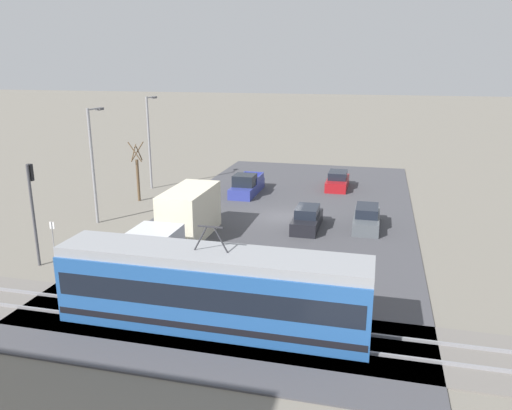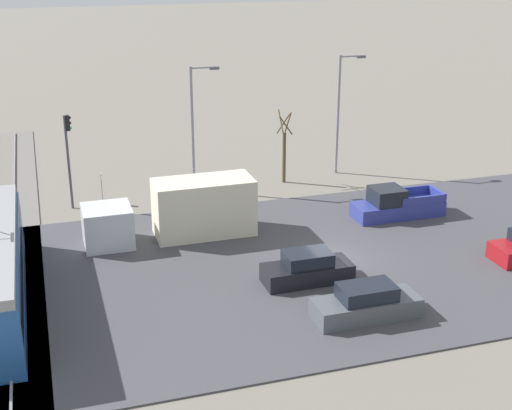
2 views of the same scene
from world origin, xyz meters
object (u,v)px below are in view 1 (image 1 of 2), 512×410
object	(u,v)px
light_rail_tram	(212,290)
sedan_car_1	(307,219)
traffic_light_pole	(33,202)
street_lamp_mid_block	(150,136)
pickup_truck	(247,186)
sedan_car_0	(367,218)
street_tree	(138,174)
sedan_car_2	(337,181)
street_lamp_near_crossing	(94,158)
box_truck	(182,220)
no_parking_sign	(53,234)

from	to	relation	value
light_rail_tram	sedan_car_1	bearing A→B (deg)	-98.15
traffic_light_pole	street_lamp_mid_block	bearing A→B (deg)	-84.63
pickup_truck	sedan_car_0	bearing A→B (deg)	146.34
traffic_light_pole	street_tree	distance (m)	14.45
light_rail_tram	traffic_light_pole	world-z (taller)	traffic_light_pole
light_rail_tram	sedan_car_2	xyz separation A→B (m)	(-3.14, -26.95, -1.05)
sedan_car_0	street_lamp_near_crossing	distance (m)	19.96
sedan_car_1	sedan_car_2	bearing A→B (deg)	85.15
street_lamp_near_crossing	street_tree	bearing A→B (deg)	-91.61
pickup_truck	sedan_car_1	xyz separation A→B (m)	(-6.65, 8.35, -0.06)
street_tree	street_lamp_near_crossing	size ratio (longest dim) A/B	0.61
street_tree	street_lamp_near_crossing	bearing A→B (deg)	88.39
street_tree	street_lamp_mid_block	distance (m)	5.25
box_truck	street_lamp_mid_block	world-z (taller)	street_lamp_mid_block
sedan_car_2	sedan_car_0	bearing A→B (deg)	105.11
sedan_car_0	traffic_light_pole	xyz separation A→B (m)	(18.21, 11.44, 3.09)
box_truck	sedan_car_2	size ratio (longest dim) A/B	2.06
box_truck	sedan_car_2	world-z (taller)	box_truck
pickup_truck	sedan_car_1	bearing A→B (deg)	128.52
sedan_car_1	sedan_car_0	bearing A→B (deg)	16.56
pickup_truck	box_truck	bearing A→B (deg)	86.45
light_rail_tram	sedan_car_0	size ratio (longest dim) A/B	2.85
street_tree	sedan_car_1	bearing A→B (deg)	164.69
pickup_truck	sedan_car_1	world-z (taller)	pickup_truck
street_lamp_mid_block	sedan_car_1	bearing A→B (deg)	151.57
light_rail_tram	sedan_car_1	size ratio (longest dim) A/B	3.11
sedan_car_1	street_tree	world-z (taller)	street_tree
street_lamp_near_crossing	street_lamp_mid_block	distance (m)	10.67
light_rail_tram	sedan_car_2	bearing A→B (deg)	-96.64
sedan_car_0	sedan_car_2	distance (m)	11.58
street_lamp_mid_block	sedan_car_2	bearing A→B (deg)	-167.43
box_truck	sedan_car_2	xyz separation A→B (m)	(-8.51, -17.09, -0.83)
sedan_car_0	traffic_light_pole	size ratio (longest dim) A/B	0.81
street_lamp_mid_block	street_lamp_near_crossing	bearing A→B (deg)	93.84
sedan_car_1	sedan_car_2	xyz separation A→B (m)	(-1.05, -12.39, 0.01)
street_lamp_near_crossing	no_parking_sign	world-z (taller)	street_lamp_near_crossing
pickup_truck	no_parking_sign	world-z (taller)	no_parking_sign
sedan_car_0	traffic_light_pole	world-z (taller)	traffic_light_pole
sedan_car_2	street_tree	size ratio (longest dim) A/B	0.91
sedan_car_0	sedan_car_2	bearing A→B (deg)	-74.89
light_rail_tram	street_lamp_mid_block	bearing A→B (deg)	-59.18
light_rail_tram	box_truck	world-z (taller)	light_rail_tram
street_lamp_near_crossing	sedan_car_2	bearing A→B (deg)	-138.39
no_parking_sign	sedan_car_0	bearing A→B (deg)	-152.64
box_truck	sedan_car_0	distance (m)	12.98
box_truck	sedan_car_1	distance (m)	8.85
light_rail_tram	sedan_car_2	size ratio (longest dim) A/B	2.96
pickup_truck	street_tree	xyz separation A→B (m)	(8.37, 4.24, 1.52)
traffic_light_pole	sedan_car_1	bearing A→B (deg)	-144.11
street_lamp_near_crossing	light_rail_tram	bearing A→B (deg)	136.31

